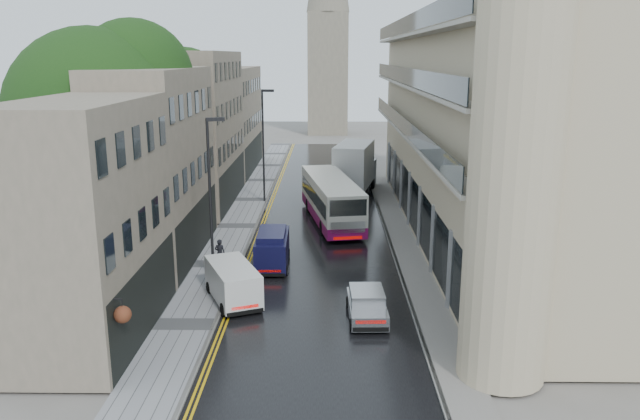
# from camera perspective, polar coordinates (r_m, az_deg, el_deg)

# --- Properties ---
(road) EXTENTS (9.00, 85.00, 0.02)m
(road) POSITION_cam_1_polar(r_m,az_deg,el_deg) (43.98, 0.02, -1.60)
(road) COLOR black
(road) RESTS_ON ground
(left_sidewalk) EXTENTS (2.70, 85.00, 0.12)m
(left_sidewalk) POSITION_cam_1_polar(r_m,az_deg,el_deg) (44.42, -7.55, -1.50)
(left_sidewalk) COLOR gray
(left_sidewalk) RESTS_ON ground
(right_sidewalk) EXTENTS (1.80, 85.00, 0.12)m
(right_sidewalk) POSITION_cam_1_polar(r_m,az_deg,el_deg) (44.23, 7.04, -1.55)
(right_sidewalk) COLOR slate
(right_sidewalk) RESTS_ON ground
(old_shop_row) EXTENTS (4.50, 56.00, 12.00)m
(old_shop_row) POSITION_cam_1_polar(r_m,az_deg,el_deg) (46.32, -11.79, 6.47)
(old_shop_row) COLOR gray
(old_shop_row) RESTS_ON ground
(modern_block) EXTENTS (8.00, 40.00, 14.00)m
(modern_block) POSITION_cam_1_polar(r_m,az_deg,el_deg) (42.29, 14.20, 7.01)
(modern_block) COLOR tan
(modern_block) RESTS_ON ground
(tree_near) EXTENTS (10.56, 10.56, 13.89)m
(tree_near) POSITION_cam_1_polar(r_m,az_deg,el_deg) (37.53, -19.68, 5.70)
(tree_near) COLOR black
(tree_near) RESTS_ON ground
(tree_far) EXTENTS (9.24, 9.24, 12.46)m
(tree_far) POSITION_cam_1_polar(r_m,az_deg,el_deg) (49.83, -14.18, 7.12)
(tree_far) COLOR black
(tree_far) RESTS_ON ground
(cream_bus) EXTENTS (4.69, 11.99, 3.19)m
(cream_bus) POSITION_cam_1_polar(r_m,az_deg,el_deg) (41.77, 0.20, -0.16)
(cream_bus) COLOR silver
(cream_bus) RESTS_ON road
(white_lorry) EXTENTS (4.33, 9.09, 4.59)m
(white_lorry) POSITION_cam_1_polar(r_m,az_deg,el_deg) (52.21, 1.60, 3.48)
(white_lorry) COLOR silver
(white_lorry) RESTS_ON road
(silver_hatchback) EXTENTS (1.75, 3.81, 1.41)m
(silver_hatchback) POSITION_cam_1_polar(r_m,az_deg,el_deg) (27.71, 2.98, -9.64)
(silver_hatchback) COLOR #9B9C9F
(silver_hatchback) RESTS_ON road
(white_van) EXTENTS (3.37, 4.67, 1.94)m
(white_van) POSITION_cam_1_polar(r_m,az_deg,el_deg) (29.40, -8.84, -7.81)
(white_van) COLOR silver
(white_van) RESTS_ON road
(navy_van) EXTENTS (1.84, 4.43, 2.24)m
(navy_van) POSITION_cam_1_polar(r_m,az_deg,el_deg) (34.39, -5.91, -4.19)
(navy_van) COLOR black
(navy_van) RESTS_ON road
(pedestrian) EXTENTS (0.63, 0.45, 1.64)m
(pedestrian) POSITION_cam_1_polar(r_m,az_deg,el_deg) (35.76, -9.14, -3.92)
(pedestrian) COLOR black
(pedestrian) RESTS_ON left_sidewalk
(lamp_post_near) EXTENTS (0.98, 0.54, 8.58)m
(lamp_post_near) POSITION_cam_1_polar(r_m,az_deg,el_deg) (33.09, -9.99, 0.82)
(lamp_post_near) COLOR black
(lamp_post_near) RESTS_ON left_sidewalk
(lamp_post_far) EXTENTS (1.04, 0.35, 9.03)m
(lamp_post_far) POSITION_cam_1_polar(r_m,az_deg,el_deg) (50.80, -5.21, 5.79)
(lamp_post_far) COLOR black
(lamp_post_far) RESTS_ON left_sidewalk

